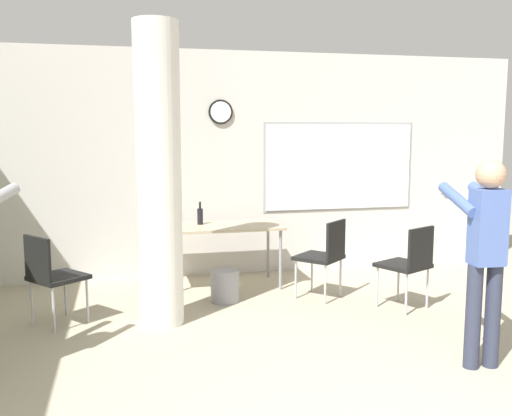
{
  "coord_description": "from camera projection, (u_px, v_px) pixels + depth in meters",
  "views": [
    {
      "loc": [
        -1.23,
        -2.03,
        1.82
      ],
      "look_at": [
        -0.1,
        2.75,
        1.15
      ],
      "focal_mm": 40.0,
      "sensor_mm": 36.0,
      "label": 1
    }
  ],
  "objects": [
    {
      "name": "support_pillar",
      "position": [
        159.0,
        177.0,
        5.25
      ],
      "size": [
        0.42,
        0.42,
        2.8
      ],
      "color": "silver",
      "rests_on": "ground_plane"
    },
    {
      "name": "folding_table",
      "position": [
        218.0,
        230.0,
        6.62
      ],
      "size": [
        1.47,
        0.69,
        0.73
      ],
      "color": "tan",
      "rests_on": "ground_plane"
    },
    {
      "name": "chair_table_right",
      "position": [
        325.0,
        253.0,
        6.16
      ],
      "size": [
        0.62,
        0.62,
        0.87
      ],
      "color": "black",
      "rests_on": "ground_plane"
    },
    {
      "name": "bottle_on_table",
      "position": [
        200.0,
        216.0,
        6.67
      ],
      "size": [
        0.07,
        0.07,
        0.27
      ],
      "color": "black",
      "rests_on": "folding_table"
    },
    {
      "name": "wall_back",
      "position": [
        225.0,
        164.0,
        7.19
      ],
      "size": [
        8.0,
        0.15,
        2.8
      ],
      "color": "silver",
      "rests_on": "ground_plane"
    },
    {
      "name": "person_playing_side",
      "position": [
        485.0,
        247.0,
        4.33
      ],
      "size": [
        0.38,
        0.65,
        1.61
      ],
      "color": "#2D3347",
      "rests_on": "ground_plane"
    },
    {
      "name": "waste_bin",
      "position": [
        225.0,
        286.0,
        6.1
      ],
      "size": [
        0.3,
        0.3,
        0.35
      ],
      "color": "gray",
      "rests_on": "ground_plane"
    },
    {
      "name": "chair_mid_room",
      "position": [
        409.0,
        261.0,
        5.78
      ],
      "size": [
        0.59,
        0.59,
        0.87
      ],
      "color": "black",
      "rests_on": "ground_plane"
    },
    {
      "name": "chair_near_pillar",
      "position": [
        51.0,
        273.0,
        5.3
      ],
      "size": [
        0.62,
        0.62,
        0.87
      ],
      "color": "black",
      "rests_on": "ground_plane"
    }
  ]
}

